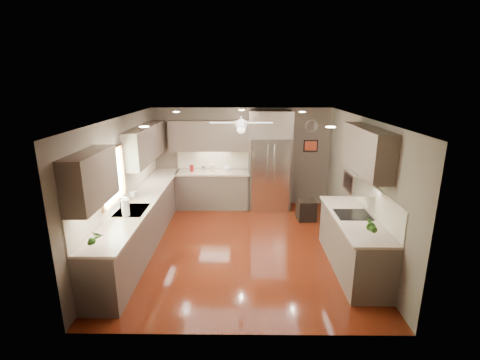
{
  "coord_description": "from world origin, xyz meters",
  "views": [
    {
      "loc": [
        0.04,
        -6.24,
        3.14
      ],
      "look_at": [
        -0.02,
        0.6,
        1.18
      ],
      "focal_mm": 26.0,
      "sensor_mm": 36.0,
      "label": 1
    }
  ],
  "objects_px": {
    "canister_b": "(204,169)",
    "microwave": "(360,182)",
    "stool": "(306,210)",
    "paper_towel": "(126,208)",
    "canister_c": "(212,168)",
    "potted_plant_left": "(95,238)",
    "refrigerator": "(270,162)",
    "canister_a": "(192,168)",
    "soap_bottle": "(135,193)",
    "potted_plant_right": "(371,226)",
    "bowl": "(227,170)"
  },
  "relations": [
    {
      "from": "canister_b",
      "to": "paper_towel",
      "type": "bearing_deg",
      "value": -108.02
    },
    {
      "from": "canister_b",
      "to": "potted_plant_right",
      "type": "height_order",
      "value": "potted_plant_right"
    },
    {
      "from": "refrigerator",
      "to": "stool",
      "type": "relative_size",
      "value": 5.12
    },
    {
      "from": "canister_b",
      "to": "bowl",
      "type": "bearing_deg",
      "value": -0.13
    },
    {
      "from": "refrigerator",
      "to": "potted_plant_left",
      "type": "bearing_deg",
      "value": -122.62
    },
    {
      "from": "microwave",
      "to": "refrigerator",
      "type": "bearing_deg",
      "value": 116.09
    },
    {
      "from": "canister_a",
      "to": "potted_plant_left",
      "type": "height_order",
      "value": "potted_plant_left"
    },
    {
      "from": "microwave",
      "to": "stool",
      "type": "xyz_separation_m",
      "value": [
        -0.51,
        1.93,
        -1.24
      ]
    },
    {
      "from": "potted_plant_left",
      "to": "stool",
      "type": "relative_size",
      "value": 0.68
    },
    {
      "from": "canister_a",
      "to": "potted_plant_left",
      "type": "distance_m",
      "value": 4.26
    },
    {
      "from": "soap_bottle",
      "to": "stool",
      "type": "relative_size",
      "value": 0.43
    },
    {
      "from": "refrigerator",
      "to": "stool",
      "type": "height_order",
      "value": "refrigerator"
    },
    {
      "from": "potted_plant_right",
      "to": "paper_towel",
      "type": "relative_size",
      "value": 0.96
    },
    {
      "from": "microwave",
      "to": "stool",
      "type": "height_order",
      "value": "microwave"
    },
    {
      "from": "canister_a",
      "to": "paper_towel",
      "type": "relative_size",
      "value": 0.49
    },
    {
      "from": "paper_towel",
      "to": "potted_plant_right",
      "type": "bearing_deg",
      "value": -10.89
    },
    {
      "from": "potted_plant_right",
      "to": "refrigerator",
      "type": "height_order",
      "value": "refrigerator"
    },
    {
      "from": "canister_b",
      "to": "paper_towel",
      "type": "xyz_separation_m",
      "value": [
        -0.98,
        -3.02,
        0.07
      ]
    },
    {
      "from": "microwave",
      "to": "stool",
      "type": "relative_size",
      "value": 1.15
    },
    {
      "from": "canister_a",
      "to": "potted_plant_right",
      "type": "bearing_deg",
      "value": -49.73
    },
    {
      "from": "bowl",
      "to": "microwave",
      "type": "relative_size",
      "value": 0.41
    },
    {
      "from": "refrigerator",
      "to": "canister_b",
      "type": "bearing_deg",
      "value": 177.39
    },
    {
      "from": "refrigerator",
      "to": "microwave",
      "type": "xyz_separation_m",
      "value": [
        1.33,
        -2.71,
        0.29
      ]
    },
    {
      "from": "canister_a",
      "to": "refrigerator",
      "type": "relative_size",
      "value": 0.06
    },
    {
      "from": "microwave",
      "to": "stool",
      "type": "bearing_deg",
      "value": 104.92
    },
    {
      "from": "soap_bottle",
      "to": "paper_towel",
      "type": "relative_size",
      "value": 0.64
    },
    {
      "from": "soap_bottle",
      "to": "bowl",
      "type": "distance_m",
      "value": 2.7
    },
    {
      "from": "potted_plant_left",
      "to": "paper_towel",
      "type": "xyz_separation_m",
      "value": [
        0.02,
        1.2,
        -0.02
      ]
    },
    {
      "from": "canister_b",
      "to": "stool",
      "type": "bearing_deg",
      "value": -19.15
    },
    {
      "from": "canister_b",
      "to": "canister_c",
      "type": "distance_m",
      "value": 0.22
    },
    {
      "from": "stool",
      "to": "paper_towel",
      "type": "xyz_separation_m",
      "value": [
        -3.45,
        -2.16,
        0.84
      ]
    },
    {
      "from": "bowl",
      "to": "stool",
      "type": "xyz_separation_m",
      "value": [
        1.89,
        -0.86,
        -0.73
      ]
    },
    {
      "from": "potted_plant_left",
      "to": "microwave",
      "type": "bearing_deg",
      "value": 19.84
    },
    {
      "from": "refrigerator",
      "to": "canister_c",
      "type": "bearing_deg",
      "value": 177.63
    },
    {
      "from": "canister_a",
      "to": "refrigerator",
      "type": "distance_m",
      "value": 1.96
    },
    {
      "from": "soap_bottle",
      "to": "stool",
      "type": "height_order",
      "value": "soap_bottle"
    },
    {
      "from": "canister_a",
      "to": "potted_plant_left",
      "type": "bearing_deg",
      "value": -99.45
    },
    {
      "from": "soap_bottle",
      "to": "microwave",
      "type": "distance_m",
      "value": 4.16
    },
    {
      "from": "canister_a",
      "to": "potted_plant_left",
      "type": "xyz_separation_m",
      "value": [
        -0.7,
        -4.2,
        0.08
      ]
    },
    {
      "from": "canister_a",
      "to": "soap_bottle",
      "type": "xyz_separation_m",
      "value": [
        -0.81,
        -2.1,
        0.02
      ]
    },
    {
      "from": "canister_a",
      "to": "canister_c",
      "type": "xyz_separation_m",
      "value": [
        0.52,
        0.0,
        0.01
      ]
    },
    {
      "from": "canister_c",
      "to": "paper_towel",
      "type": "relative_size",
      "value": 0.56
    },
    {
      "from": "microwave",
      "to": "paper_towel",
      "type": "xyz_separation_m",
      "value": [
        -3.96,
        -0.23,
        -0.4
      ]
    },
    {
      "from": "potted_plant_right",
      "to": "paper_towel",
      "type": "distance_m",
      "value": 3.92
    },
    {
      "from": "potted_plant_right",
      "to": "paper_towel",
      "type": "height_order",
      "value": "paper_towel"
    },
    {
      "from": "bowl",
      "to": "stool",
      "type": "bearing_deg",
      "value": -24.36
    },
    {
      "from": "canister_b",
      "to": "microwave",
      "type": "bearing_deg",
      "value": -43.04
    },
    {
      "from": "canister_a",
      "to": "soap_bottle",
      "type": "bearing_deg",
      "value": -111.04
    },
    {
      "from": "bowl",
      "to": "canister_a",
      "type": "bearing_deg",
      "value": -178.89
    },
    {
      "from": "stool",
      "to": "paper_towel",
      "type": "relative_size",
      "value": 1.49
    }
  ]
}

